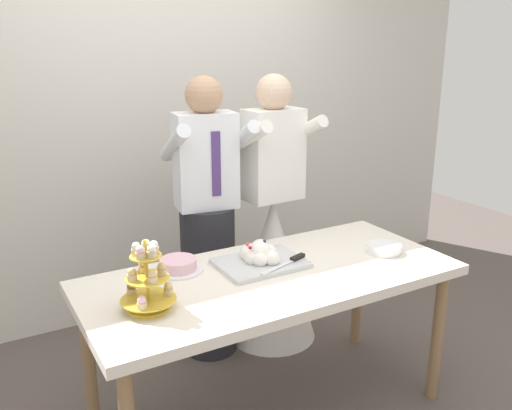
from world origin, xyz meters
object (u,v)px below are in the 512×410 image
(dessert_table, at_px, (272,287))
(cupcake_stand, at_px, (147,280))
(plate_stack, at_px, (384,248))
(round_cake, at_px, (178,265))
(main_cake_tray, at_px, (261,257))
(person_groom, at_px, (208,235))
(person_bride, at_px, (272,251))

(dessert_table, bearing_deg, cupcake_stand, -174.31)
(plate_stack, bearing_deg, round_cake, 163.25)
(main_cake_tray, bearing_deg, person_groom, 91.23)
(person_bride, bearing_deg, person_groom, 173.74)
(dessert_table, distance_m, round_cake, 0.46)
(round_cake, bearing_deg, main_cake_tray, -19.28)
(plate_stack, xyz_separation_m, person_bride, (-0.24, 0.72, -0.21))
(dessert_table, height_order, cupcake_stand, cupcake_stand)
(main_cake_tray, distance_m, plate_stack, 0.67)
(dessert_table, bearing_deg, main_cake_tray, 88.00)
(cupcake_stand, relative_size, person_bride, 0.18)
(round_cake, relative_size, person_groom, 0.14)
(dessert_table, xyz_separation_m, main_cake_tray, (0.00, 0.11, 0.11))
(main_cake_tray, distance_m, round_cake, 0.40)
(plate_stack, bearing_deg, cupcake_stand, -179.96)
(main_cake_tray, xyz_separation_m, plate_stack, (0.64, -0.17, -0.02))
(person_bride, bearing_deg, dessert_table, -121.70)
(main_cake_tray, relative_size, plate_stack, 2.34)
(dessert_table, relative_size, person_groom, 1.08)
(person_groom, bearing_deg, person_bride, -6.26)
(person_groom, bearing_deg, round_cake, -128.56)
(dessert_table, xyz_separation_m, person_groom, (-0.01, 0.71, 0.05))
(main_cake_tray, xyz_separation_m, person_groom, (-0.01, 0.59, -0.07))
(cupcake_stand, xyz_separation_m, person_bride, (1.04, 0.72, -0.32))
(plate_stack, distance_m, round_cake, 1.07)
(cupcake_stand, xyz_separation_m, person_groom, (0.62, 0.77, -0.16))
(dessert_table, relative_size, person_bride, 1.08)
(main_cake_tray, height_order, person_bride, person_bride)
(plate_stack, xyz_separation_m, person_groom, (-0.65, 0.77, -0.05))
(round_cake, height_order, person_groom, person_groom)
(dessert_table, bearing_deg, round_cake, 146.86)
(main_cake_tray, height_order, round_cake, main_cake_tray)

